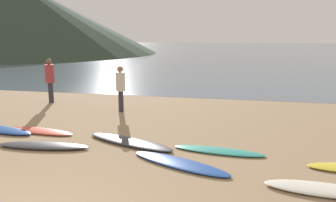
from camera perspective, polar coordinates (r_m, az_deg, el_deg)
name	(u,v)px	position (r m, az deg, el deg)	size (l,w,h in m)	color
ground_plane	(166,103)	(13.24, -0.28, -0.27)	(120.00, 120.00, 0.20)	#997C5B
ocean_water	(225,49)	(63.45, 9.94, 8.90)	(140.00, 100.00, 0.01)	slate
headland_hill	(11,15)	(52.52, -25.70, 13.30)	(41.08, 41.08, 10.64)	#28382B
surfboard_1	(40,131)	(9.55, -21.39, -4.85)	(2.07, 0.50, 0.07)	#D84C38
surfboard_2	(43,146)	(8.24, -20.89, -7.26)	(2.19, 0.51, 0.09)	#333338
surfboard_3	(130,142)	(8.03, -6.70, -7.04)	(2.47, 0.57, 0.09)	#333338
surfboard_4	(179,163)	(6.74, 2.00, -10.75)	(2.26, 0.54, 0.07)	#1E479E
surfboard_5	(219,151)	(7.52, 8.79, -8.54)	(2.05, 0.46, 0.06)	teal
surfboard_6	(324,190)	(6.24, 25.55, -13.74)	(1.93, 0.56, 0.09)	silver
person_1	(50,77)	(13.37, -19.87, 3.95)	(0.34, 0.34, 1.70)	#2D2D38
person_2	(121,85)	(11.19, -8.26, 2.76)	(0.31, 0.31, 1.56)	#2D2D38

